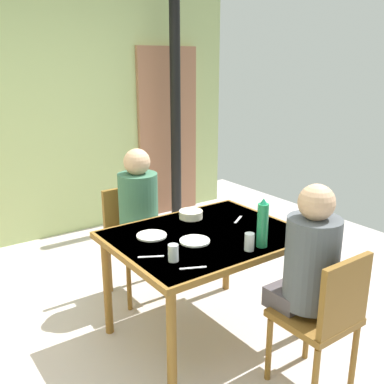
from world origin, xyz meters
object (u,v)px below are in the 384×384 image
Objects in this scene: water_bottle_green_near at (263,224)px; chair_near_diner at (325,315)px; person_near_diner at (310,260)px; serving_bowl_center at (191,214)px; dining_table at (205,245)px; person_far_diner at (139,206)px; chair_far_diner at (132,235)px.

chair_near_diner is at bearing -84.58° from water_bottle_green_near.
person_near_diner is 1.00m from serving_bowl_center.
serving_bowl_center reaches higher than dining_table.
person_near_diner is 1.00× the size of person_far_diner.
person_far_diner is at bearing 102.64° from person_near_diner.
chair_far_diner is 2.83× the size of water_bottle_green_near.
person_near_diner reaches higher than water_bottle_green_near.
person_near_diner is at bearing 90.00° from chair_near_diner.
dining_table is at bearing 106.38° from person_near_diner.
chair_far_diner is at bearing 100.61° from chair_near_diner.
serving_bowl_center is (0.10, 0.30, 0.11)m from dining_table.
person_near_diner is at bearing -73.62° from dining_table.
chair_far_diner is 0.63m from serving_bowl_center.
person_far_diner reaches higher than chair_near_diner.
dining_table is 1.39× the size of chair_far_diner.
chair_far_diner is at bearing 111.31° from serving_bowl_center.
person_far_diner is (-0.11, 0.69, 0.11)m from dining_table.
dining_table is 1.57× the size of person_far_diner.
water_bottle_green_near is (0.27, -1.19, 0.40)m from chair_far_diner.
chair_far_diner is 5.12× the size of serving_bowl_center.
water_bottle_green_near is at bearing -84.78° from serving_bowl_center.
water_bottle_green_near is (0.27, -1.05, 0.12)m from person_far_diner.
dining_table is 0.87m from chair_near_diner.
dining_table is at bearing 103.79° from chair_near_diner.
person_far_diner is at bearing 104.19° from water_bottle_green_near.
person_far_diner reaches higher than water_bottle_green_near.
person_far_diner is (-0.31, 1.38, 0.00)m from person_near_diner.
chair_far_diner is 1.28m from water_bottle_green_near.
chair_near_diner is 1.58m from person_far_diner.
chair_near_diner reaches higher than dining_table.
serving_bowl_center is at bearing 117.77° from person_far_diner.
person_far_diner is 2.50× the size of water_bottle_green_near.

